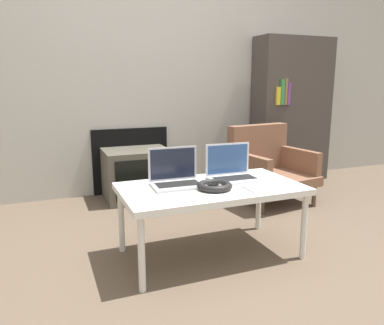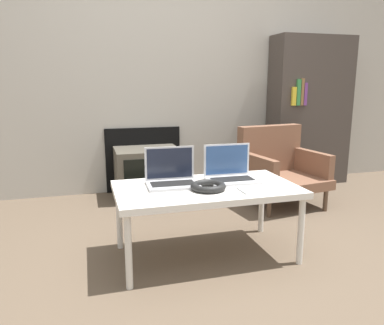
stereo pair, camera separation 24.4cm
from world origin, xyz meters
name	(u,v)px [view 1 (the left image)]	position (x,y,z in m)	size (l,w,h in m)	color
ground_plane	(238,282)	(0.00, 0.00, 0.00)	(14.00, 14.00, 0.00)	brown
wall_back	(141,53)	(0.00, 1.90, 1.29)	(7.00, 0.08, 2.60)	#ADA89E
table	(211,192)	(0.00, 0.35, 0.40)	(1.05, 0.58, 0.43)	silver
laptop_left	(176,177)	(-0.18, 0.44, 0.48)	(0.31, 0.23, 0.22)	#B2B2B7
laptop_right	(232,172)	(0.19, 0.44, 0.48)	(0.30, 0.22, 0.22)	silver
headphones	(215,186)	(-0.01, 0.28, 0.45)	(0.20, 0.20, 0.04)	black
phone	(252,189)	(0.18, 0.19, 0.44)	(0.07, 0.14, 0.01)	silver
tv	(137,174)	(-0.14, 1.63, 0.22)	(0.57, 0.45, 0.45)	#4C473D
armchair	(267,164)	(0.92, 1.16, 0.33)	(0.68, 0.64, 0.66)	brown
bookshelf	(291,111)	(1.54, 1.70, 0.74)	(0.81, 0.32, 1.47)	#3F3833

